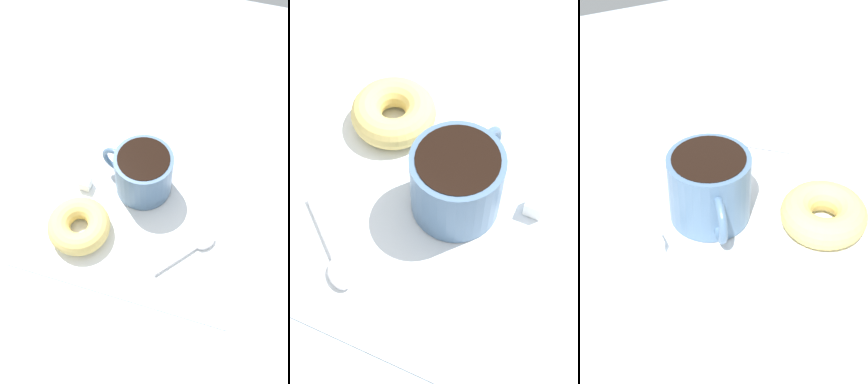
# 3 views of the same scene
# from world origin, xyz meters

# --- Properties ---
(ground_plane) EXTENTS (1.20, 1.20, 0.02)m
(ground_plane) POSITION_xyz_m (0.00, 0.00, -0.01)
(ground_plane) COLOR #99A8B7
(napkin) EXTENTS (0.35, 0.35, 0.00)m
(napkin) POSITION_xyz_m (-0.01, -0.01, 0.00)
(napkin) COLOR white
(napkin) RESTS_ON ground_plane
(coffee_cup) EXTENTS (0.13, 0.09, 0.08)m
(coffee_cup) POSITION_xyz_m (-0.02, 0.01, 0.05)
(coffee_cup) COLOR slate
(coffee_cup) RESTS_ON napkin
(donut) EXTENTS (0.10, 0.10, 0.04)m
(donut) POSITION_xyz_m (-0.09, -0.10, 0.02)
(donut) COLOR #E5C66B
(donut) RESTS_ON napkin
(spoon) EXTENTS (0.08, 0.10, 0.01)m
(spoon) POSITION_xyz_m (0.09, -0.07, 0.01)
(spoon) COLOR silver
(spoon) RESTS_ON napkin
(sugar_cube) EXTENTS (0.02, 0.02, 0.02)m
(sugar_cube) POSITION_xyz_m (-0.12, -0.02, 0.01)
(sugar_cube) COLOR white
(sugar_cube) RESTS_ON napkin
(sugar_cube_extra) EXTENTS (0.02, 0.02, 0.02)m
(sugar_cube_extra) POSITION_xyz_m (-0.05, 0.09, 0.01)
(sugar_cube_extra) COLOR white
(sugar_cube_extra) RESTS_ON napkin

